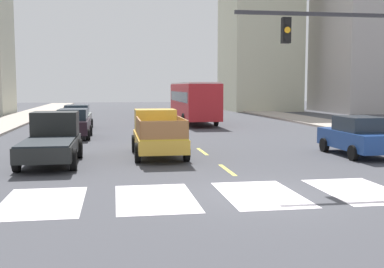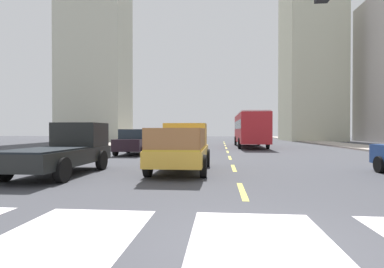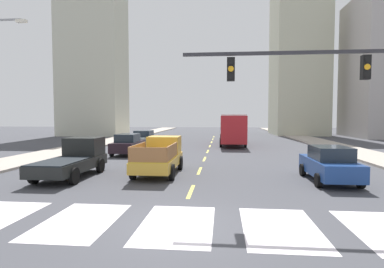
% 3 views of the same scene
% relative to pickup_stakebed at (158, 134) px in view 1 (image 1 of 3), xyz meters
% --- Properties ---
extents(ground_plane, '(160.00, 160.00, 0.00)m').
position_rel_pickup_stakebed_xyz_m(ground_plane, '(2.15, -8.20, -0.94)').
color(ground_plane, '#3F4046').
extents(sidewalk_right, '(3.73, 110.00, 0.15)m').
position_rel_pickup_stakebed_xyz_m(sidewalk_right, '(14.87, 9.80, -0.86)').
color(sidewalk_right, '#A69B8E').
rests_on(sidewalk_right, ground).
extents(crosswalk_stripe_1, '(2.12, 3.52, 0.01)m').
position_rel_pickup_stakebed_xyz_m(crosswalk_stripe_1, '(-3.77, -8.20, -0.93)').
color(crosswalk_stripe_1, silver).
rests_on(crosswalk_stripe_1, ground).
extents(crosswalk_stripe_2, '(2.12, 3.52, 0.01)m').
position_rel_pickup_stakebed_xyz_m(crosswalk_stripe_2, '(-0.81, -8.20, -0.93)').
color(crosswalk_stripe_2, silver).
rests_on(crosswalk_stripe_2, ground).
extents(crosswalk_stripe_3, '(2.12, 3.52, 0.01)m').
position_rel_pickup_stakebed_xyz_m(crosswalk_stripe_3, '(2.15, -8.20, -0.93)').
color(crosswalk_stripe_3, silver).
rests_on(crosswalk_stripe_3, ground).
extents(crosswalk_stripe_4, '(2.12, 3.52, 0.01)m').
position_rel_pickup_stakebed_xyz_m(crosswalk_stripe_4, '(5.11, -8.20, -0.93)').
color(crosswalk_stripe_4, silver).
rests_on(crosswalk_stripe_4, ground).
extents(lane_dash_0, '(0.16, 2.40, 0.01)m').
position_rel_pickup_stakebed_xyz_m(lane_dash_0, '(2.15, -4.20, -0.93)').
color(lane_dash_0, '#D4C84A').
rests_on(lane_dash_0, ground).
extents(lane_dash_1, '(0.16, 2.40, 0.01)m').
position_rel_pickup_stakebed_xyz_m(lane_dash_1, '(2.15, 0.80, -0.93)').
color(lane_dash_1, '#D4C84A').
rests_on(lane_dash_1, ground).
extents(lane_dash_2, '(0.16, 2.40, 0.01)m').
position_rel_pickup_stakebed_xyz_m(lane_dash_2, '(2.15, 5.80, -0.93)').
color(lane_dash_2, '#D4C84A').
rests_on(lane_dash_2, ground).
extents(lane_dash_3, '(0.16, 2.40, 0.01)m').
position_rel_pickup_stakebed_xyz_m(lane_dash_3, '(2.15, 10.80, -0.93)').
color(lane_dash_3, '#D4C84A').
rests_on(lane_dash_3, ground).
extents(lane_dash_4, '(0.16, 2.40, 0.01)m').
position_rel_pickup_stakebed_xyz_m(lane_dash_4, '(2.15, 15.80, -0.93)').
color(lane_dash_4, '#D4C84A').
rests_on(lane_dash_4, ground).
extents(lane_dash_5, '(0.16, 2.40, 0.01)m').
position_rel_pickup_stakebed_xyz_m(lane_dash_5, '(2.15, 20.80, -0.93)').
color(lane_dash_5, '#D4C84A').
rests_on(lane_dash_5, ground).
extents(lane_dash_6, '(0.16, 2.40, 0.01)m').
position_rel_pickup_stakebed_xyz_m(lane_dash_6, '(2.15, 25.80, -0.93)').
color(lane_dash_6, '#D4C84A').
rests_on(lane_dash_6, ground).
extents(lane_dash_7, '(0.16, 2.40, 0.01)m').
position_rel_pickup_stakebed_xyz_m(lane_dash_7, '(2.15, 30.80, -0.93)').
color(lane_dash_7, '#D4C84A').
rests_on(lane_dash_7, ground).
extents(pickup_stakebed, '(2.18, 5.20, 1.96)m').
position_rel_pickup_stakebed_xyz_m(pickup_stakebed, '(0.00, 0.00, 0.00)').
color(pickup_stakebed, gold).
rests_on(pickup_stakebed, ground).
extents(pickup_dark, '(2.18, 5.20, 1.96)m').
position_rel_pickup_stakebed_xyz_m(pickup_dark, '(-4.32, -1.37, -0.02)').
color(pickup_dark, black).
rests_on(pickup_dark, ground).
extents(city_bus, '(2.72, 10.80, 3.32)m').
position_rel_pickup_stakebed_xyz_m(city_bus, '(4.54, 17.77, 1.02)').
color(city_bus, '#B01F26').
rests_on(city_bus, ground).
extents(sedan_near_right, '(2.02, 4.40, 1.72)m').
position_rel_pickup_stakebed_xyz_m(sedan_near_right, '(-4.24, 7.74, -0.08)').
color(sedan_near_right, black).
rests_on(sedan_near_right, ground).
extents(sedan_near_left, '(2.02, 4.40, 1.72)m').
position_rel_pickup_stakebed_xyz_m(sedan_near_left, '(8.60, -1.59, -0.08)').
color(sedan_near_left, navy).
rests_on(sedan_near_left, ground).
extents(sedan_far, '(2.02, 4.40, 1.72)m').
position_rel_pickup_stakebed_xyz_m(sedan_far, '(-4.45, 13.88, -0.08)').
color(sedan_far, gray).
rests_on(sedan_far, ground).
extents(block_mid_left, '(9.05, 11.61, 20.83)m').
position_rel_pickup_stakebed_xyz_m(block_mid_left, '(27.44, 32.68, 9.48)').
color(block_mid_left, '#ACA6A3').
rests_on(block_mid_left, ground).
extents(block_mid_right, '(8.28, 10.45, 25.64)m').
position_rel_pickup_stakebed_xyz_m(block_mid_right, '(16.27, 38.41, 11.88)').
color(block_mid_right, '#BCBCA1').
rests_on(block_mid_right, ground).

